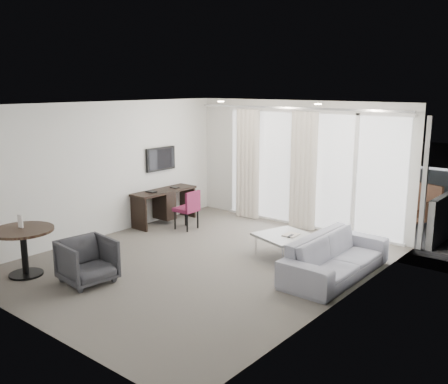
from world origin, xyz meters
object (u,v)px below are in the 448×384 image
Objects in this scene: rattan_chair_a at (368,207)px; rattan_chair_b at (420,207)px; round_table at (24,252)px; sofa at (336,256)px; tub_armchair at (87,261)px; coffee_table at (285,246)px; desk at (164,206)px; desk_chair at (186,210)px.

rattan_chair_a is 1.03m from rattan_chair_b.
round_table and rattan_chair_a have the same top height.
rattan_chair_a reaches higher than sofa.
round_table is 1.27× the size of tub_armchair.
sofa is at bearing -12.93° from coffee_table.
desk reaches higher than coffee_table.
round_table is at bearing 129.13° from sofa.
desk_chair is 0.87× the size of round_table.
rattan_chair_b is at bearing 34.73° from desk.
rattan_chair_b is at bearing -18.65° from tub_armchair.
rattan_chair_a is (0.26, 2.83, 0.18)m from coffee_table.
round_table reaches higher than desk.
desk_chair reaches higher than desk.
tub_armchair is 0.99× the size of rattan_chair_a.
rattan_chair_b is (4.37, 3.03, 0.09)m from desk.
tub_armchair is at bearing -77.10° from desk_chair.
desk_chair is at bearing -150.50° from rattan_chair_a.
coffee_table is (1.64, 2.85, -0.14)m from tub_armchair.
tub_armchair is at bearing 133.60° from sofa.
rattan_chair_b is (1.21, 3.23, 0.26)m from coffee_table.
desk is at bearing 98.45° from round_table.
tub_armchair is 0.86× the size of coffee_table.
desk_chair is 4.80m from rattan_chair_b.
desk is 1.64× the size of round_table.
tub_armchair is 0.34× the size of sofa.
coffee_table is (2.48, -0.16, -0.21)m from desk_chair.
coffee_table is (3.17, -0.19, -0.16)m from desk.
sofa is at bearing -72.40° from rattan_chair_b.
sofa is 3.48m from rattan_chair_b.
desk_chair is 3.12m from tub_armchair.
sofa is (1.09, -0.25, 0.12)m from coffee_table.
coffee_table is at bearing 77.07° from sofa.
desk is at bearing 33.02° from tub_armchair.
coffee_table is 1.15× the size of rattan_chair_a.
tub_armchair is 3.30m from coffee_table.
round_table is at bearing -81.55° from desk.
desk is 0.69m from desk_chair.
rattan_chair_b reaches higher than coffee_table.
desk_chair reaches higher than tub_armchair.
tub_armchair is 0.82× the size of rattan_chair_b.
desk_chair is 0.94× the size of coffee_table.
rattan_chair_b reaches higher than round_table.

